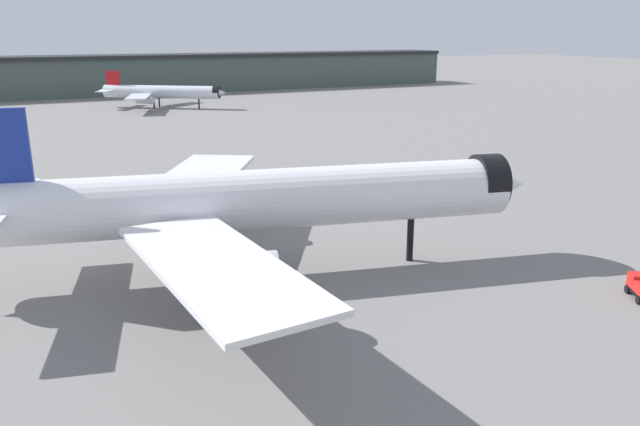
{
  "coord_description": "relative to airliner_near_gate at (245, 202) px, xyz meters",
  "views": [
    {
      "loc": [
        -11.68,
        -50.27,
        21.64
      ],
      "look_at": [
        10.46,
        -0.31,
        5.47
      ],
      "focal_mm": 34.39,
      "sensor_mm": 36.0,
      "label": 1
    }
  ],
  "objects": [
    {
      "name": "terminal_building",
      "position": [
        14.82,
        184.24,
        0.09
      ],
      "size": [
        254.85,
        31.41,
        26.13
      ],
      "rotation": [
        0.0,
        0.0,
        0.04
      ],
      "color": "#475651",
      "rests_on": "ground"
    },
    {
      "name": "airliner_far_taxiway",
      "position": [
        15.83,
        134.96,
        -2.3
      ],
      "size": [
        35.87,
        32.08,
        10.65
      ],
      "rotation": [
        0.0,
        0.0,
        5.71
      ],
      "color": "silver",
      "rests_on": "ground"
    },
    {
      "name": "ground",
      "position": [
        -3.66,
        -1.01,
        -6.99
      ],
      "size": [
        900.0,
        900.0,
        0.0
      ],
      "primitive_type": "plane",
      "color": "slate"
    },
    {
      "name": "airliner_near_gate",
      "position": [
        0.0,
        0.0,
        0.0
      ],
      "size": [
        55.5,
        49.93,
        15.86
      ],
      "rotation": [
        0.0,
        0.0,
        -0.19
      ],
      "color": "white",
      "rests_on": "ground"
    }
  ]
}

